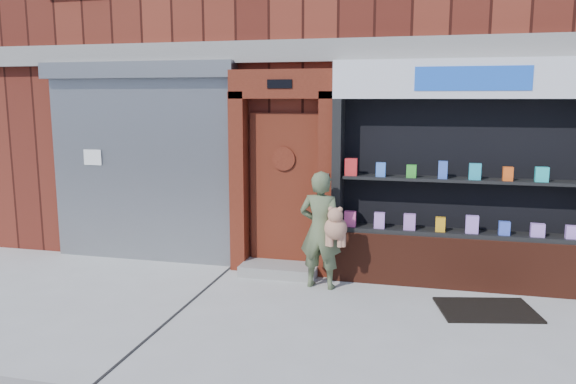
% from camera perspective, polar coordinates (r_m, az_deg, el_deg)
% --- Properties ---
extents(ground, '(80.00, 80.00, 0.00)m').
position_cam_1_polar(ground, '(6.45, 1.84, -13.37)').
color(ground, '#9E9E99').
rests_on(ground, ground).
extents(building, '(12.00, 8.16, 8.00)m').
position_cam_1_polar(building, '(11.96, 8.22, 16.59)').
color(building, '#4C1911').
rests_on(building, ground).
extents(shutter_bay, '(3.10, 0.30, 3.04)m').
position_cam_1_polar(shutter_bay, '(8.86, -14.75, 4.10)').
color(shutter_bay, gray).
rests_on(shutter_bay, ground).
extents(red_door_bay, '(1.52, 0.58, 2.90)m').
position_cam_1_polar(red_door_bay, '(8.00, -0.57, 1.97)').
color(red_door_bay, '#4E180D').
rests_on(red_door_bay, ground).
extents(pharmacy_bay, '(3.50, 0.41, 3.00)m').
position_cam_1_polar(pharmacy_bay, '(7.73, 17.56, 0.62)').
color(pharmacy_bay, '#502013').
rests_on(pharmacy_bay, ground).
extents(woman, '(0.68, 0.51, 1.57)m').
position_cam_1_polar(woman, '(7.42, 3.47, -3.83)').
color(woman, '#546240').
rests_on(woman, ground).
extents(doormat, '(1.25, 1.00, 0.03)m').
position_cam_1_polar(doormat, '(7.24, 19.52, -11.21)').
color(doormat, black).
rests_on(doormat, ground).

